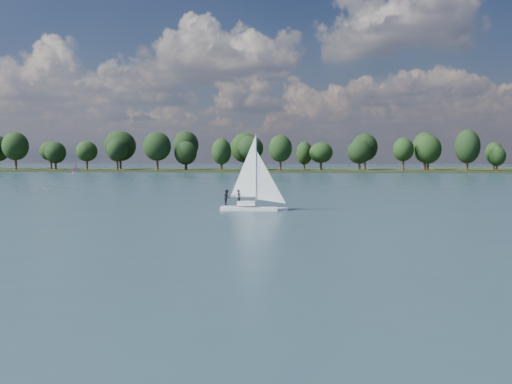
% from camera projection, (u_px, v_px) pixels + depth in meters
% --- Properties ---
extents(ground, '(700.00, 700.00, 0.00)m').
position_uv_depth(ground, '(326.00, 186.00, 112.94)').
color(ground, '#233342').
rests_on(ground, ground).
extents(far_shore, '(660.00, 40.00, 1.50)m').
position_uv_depth(far_shore, '(321.00, 171.00, 224.11)').
color(far_shore, black).
rests_on(far_shore, ground).
extents(sailboat, '(6.60, 1.99, 8.62)m').
position_uv_depth(sailboat, '(250.00, 188.00, 60.97)').
color(sailboat, white).
rests_on(sailboat, ground).
extents(dinghy_pink, '(2.48, 2.24, 3.86)m').
position_uv_depth(dinghy_pink, '(77.00, 171.00, 198.05)').
color(dinghy_pink, silver).
rests_on(dinghy_pink, ground).
extents(treeline, '(563.03, 73.46, 18.04)m').
position_uv_depth(treeline, '(294.00, 151.00, 220.27)').
color(treeline, black).
rests_on(treeline, ground).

